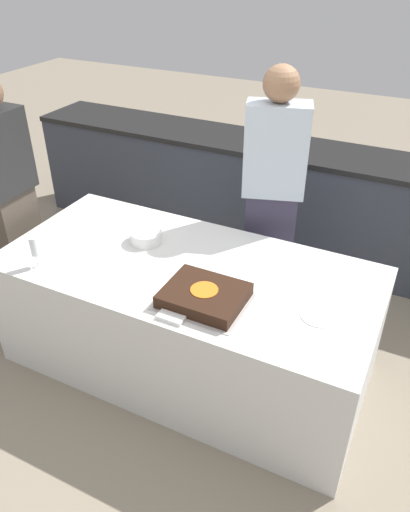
{
  "coord_description": "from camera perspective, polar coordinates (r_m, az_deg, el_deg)",
  "views": [
    {
      "loc": [
        1.13,
        -2.03,
        2.3
      ],
      "look_at": [
        0.12,
        0.0,
        0.83
      ],
      "focal_mm": 35.0,
      "sensor_mm": 36.0,
      "label": 1
    }
  ],
  "objects": [
    {
      "name": "back_counter",
      "position": [
        4.21,
        8.26,
        6.58
      ],
      "size": [
        4.4,
        0.58,
        0.92
      ],
      "color": "#333842",
      "rests_on": "ground_plane"
    },
    {
      "name": "ground_plane",
      "position": [
        3.27,
        -1.87,
        -11.87
      ],
      "size": [
        14.0,
        14.0,
        0.0
      ],
      "primitive_type": "plane",
      "color": "gray"
    },
    {
      "name": "person_cutting_cake",
      "position": [
        3.23,
        7.69,
        6.65
      ],
      "size": [
        0.42,
        0.31,
        1.71
      ],
      "rotation": [
        0.0,
        0.0,
        -2.83
      ],
      "color": "#383347",
      "rests_on": "ground_plane"
    },
    {
      "name": "dining_table",
      "position": [
        3.03,
        -1.99,
        -6.92
      ],
      "size": [
        2.14,
        1.02,
        0.73
      ],
      "color": "silver",
      "rests_on": "ground_plane"
    },
    {
      "name": "person_seated_left",
      "position": [
        3.48,
        -21.39,
        5.95
      ],
      "size": [
        0.21,
        0.36,
        1.64
      ],
      "rotation": [
        0.0,
        0.0,
        1.57
      ],
      "color": "#4C4238",
      "rests_on": "ground_plane"
    },
    {
      "name": "utensil_pile",
      "position": [
        2.45,
        -3.65,
        -6.71
      ],
      "size": [
        0.14,
        0.12,
        0.02
      ],
      "color": "white",
      "rests_on": "dining_table"
    },
    {
      "name": "cake",
      "position": [
        2.52,
        -0.08,
        -4.56
      ],
      "size": [
        0.44,
        0.37,
        0.08
      ],
      "color": "#B7B2AD",
      "rests_on": "dining_table"
    },
    {
      "name": "plate_stack",
      "position": [
        3.03,
        -6.76,
        2.22
      ],
      "size": [
        0.19,
        0.19,
        0.07
      ],
      "color": "white",
      "rests_on": "dining_table"
    },
    {
      "name": "side_plate_near_cake",
      "position": [
        2.75,
        3.18,
        -1.86
      ],
      "size": [
        0.18,
        0.18,
        0.0
      ],
      "color": "white",
      "rests_on": "dining_table"
    },
    {
      "name": "wine_glass",
      "position": [
        2.89,
        -18.91,
        0.91
      ],
      "size": [
        0.06,
        0.06,
        0.19
      ],
      "color": "white",
      "rests_on": "dining_table"
    },
    {
      "name": "side_plate_right_edge",
      "position": [
        2.51,
        12.88,
        -6.64
      ],
      "size": [
        0.18,
        0.18,
        0.0
      ],
      "color": "white",
      "rests_on": "dining_table"
    }
  ]
}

